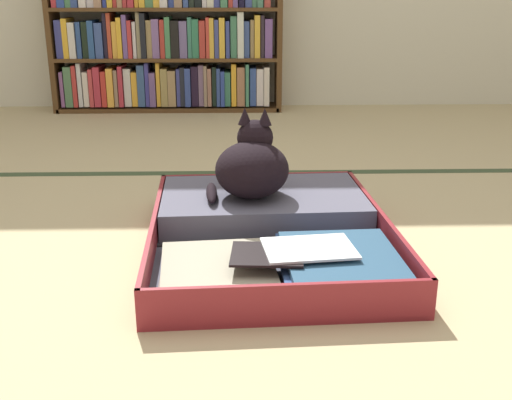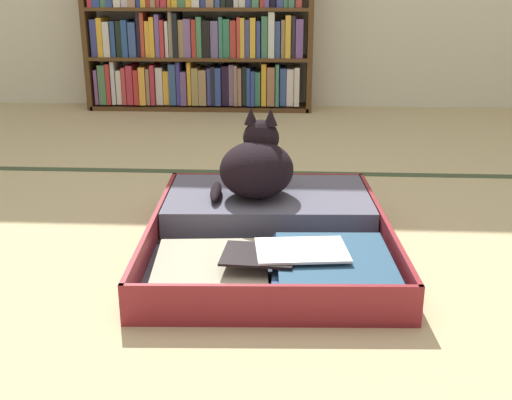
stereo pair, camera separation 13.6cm
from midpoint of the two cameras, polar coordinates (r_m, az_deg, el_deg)
The scene contains 5 objects.
ground_plane at distance 1.56m, azimuth -4.66°, elevation -6.93°, with size 10.00×10.00×0.00m, color tan.
tatami_border at distance 2.41m, azimuth -3.61°, elevation 2.53°, with size 4.80×0.05×0.00m.
bookshelf at distance 3.71m, azimuth -9.41°, elevation 14.70°, with size 1.32×0.23×0.87m.
open_suitcase at distance 1.74m, azimuth -0.91°, elevation -2.54°, with size 0.67×0.86×0.10m.
black_cat at distance 1.81m, azimuth -2.51°, elevation 3.11°, with size 0.27×0.27×0.26m.
Camera 1 is at (0.02, -1.40, 0.67)m, focal length 43.38 mm.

